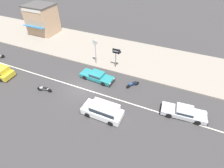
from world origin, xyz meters
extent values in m
plane|color=#383535|center=(0.00, 0.00, 0.00)|extent=(160.00, 160.00, 0.00)
cube|color=silver|center=(0.00, 0.00, 0.00)|extent=(50.40, 0.14, 0.01)
cube|color=gray|center=(0.00, 9.87, 0.07)|extent=(68.00, 10.00, 0.15)
cube|color=teal|center=(0.77, 2.44, 0.41)|extent=(4.65, 1.90, 0.48)
cube|color=teal|center=(0.83, 2.44, 0.85)|extent=(1.80, 1.56, 0.42)
cube|color=#28333D|center=(0.83, 2.44, 0.85)|extent=(1.73, 1.59, 0.27)
cube|color=black|center=(3.10, 2.29, 0.31)|extent=(0.22, 1.58, 0.28)
cube|color=white|center=(3.10, 2.86, 0.51)|extent=(0.10, 0.24, 0.14)
cube|color=white|center=(3.03, 1.73, 0.51)|extent=(0.10, 0.24, 0.14)
cylinder|color=black|center=(2.23, 3.12, 0.30)|extent=(0.61, 0.26, 0.60)
cylinder|color=black|center=(2.13, 1.59, 0.30)|extent=(0.61, 0.26, 0.60)
cylinder|color=black|center=(-0.59, 3.30, 0.30)|extent=(0.61, 0.26, 0.60)
cylinder|color=black|center=(-0.68, 1.77, 0.30)|extent=(0.61, 0.26, 0.60)
cube|color=#B7BABF|center=(12.08, 0.62, 0.41)|extent=(4.68, 2.04, 0.48)
cube|color=#B7BABF|center=(12.14, 0.62, 0.85)|extent=(1.83, 1.63, 0.42)
cube|color=#28333D|center=(12.14, 0.62, 0.85)|extent=(1.77, 1.65, 0.27)
cube|color=black|center=(14.40, 0.82, 0.31)|extent=(0.26, 1.62, 0.28)
cube|color=white|center=(14.32, 1.39, 0.51)|extent=(0.10, 0.25, 0.14)
cube|color=white|center=(14.42, 0.24, 0.51)|extent=(0.10, 0.25, 0.14)
cylinder|color=black|center=(13.42, 1.52, 0.30)|extent=(0.62, 0.27, 0.60)
cylinder|color=black|center=(13.55, -0.04, 0.30)|extent=(0.62, 0.27, 0.60)
cylinder|color=black|center=(10.60, 1.27, 0.30)|extent=(0.62, 0.27, 0.60)
cylinder|color=black|center=(10.74, -0.29, 0.30)|extent=(0.62, 0.27, 0.60)
cylinder|color=black|center=(-10.52, -3.17, 0.30)|extent=(0.61, 0.26, 0.60)
cylinder|color=black|center=(-10.65, -1.45, 0.30)|extent=(0.61, 0.26, 0.60)
cube|color=white|center=(4.23, -2.84, 0.52)|extent=(4.33, 1.82, 0.70)
cube|color=white|center=(4.50, -2.85, 1.21)|extent=(2.93, 1.63, 0.70)
cube|color=#28333D|center=(4.50, -2.85, 1.21)|extent=(2.81, 1.66, 0.45)
cube|color=black|center=(2.02, -2.83, 0.31)|extent=(0.13, 1.75, 0.28)
cube|color=white|center=(2.05, -3.45, 0.67)|extent=(0.08, 0.24, 0.14)
cube|color=white|center=(2.06, -2.20, 0.67)|extent=(0.08, 0.24, 0.14)
cylinder|color=black|center=(2.89, -3.68, 0.30)|extent=(0.60, 0.22, 0.60)
cylinder|color=black|center=(2.90, -1.99, 0.30)|extent=(0.60, 0.22, 0.60)
cylinder|color=black|center=(5.56, -3.70, 0.30)|extent=(0.60, 0.22, 0.60)
cylinder|color=black|center=(5.58, -2.01, 0.30)|extent=(0.60, 0.22, 0.60)
cylinder|color=black|center=(5.26, 2.44, 0.28)|extent=(0.43, 0.50, 0.56)
cylinder|color=black|center=(6.07, 3.44, 0.28)|extent=(0.43, 0.50, 0.56)
cube|color=#23479E|center=(5.67, 2.94, 0.48)|extent=(0.80, 0.94, 0.18)
cube|color=black|center=(5.77, 3.06, 0.62)|extent=(0.55, 0.60, 0.12)
ellipsoid|color=#23479E|center=(5.52, 2.76, 0.60)|extent=(0.44, 0.46, 0.22)
cylinder|color=#232326|center=(5.28, 2.46, 0.78)|extent=(0.45, 0.38, 0.03)
cylinder|color=black|center=(-15.38, 1.21, 0.28)|extent=(0.38, 0.53, 0.56)
cylinder|color=#232326|center=(-15.39, 1.19, 0.78)|extent=(0.49, 0.32, 0.03)
cylinder|color=black|center=(-4.63, -2.49, 0.28)|extent=(0.57, 0.21, 0.56)
cylinder|color=black|center=(-3.32, -2.22, 0.28)|extent=(0.57, 0.21, 0.56)
cube|color=silver|center=(-3.97, -2.35, 0.48)|extent=(1.14, 0.36, 0.18)
cube|color=black|center=(-3.81, -2.32, 0.62)|extent=(0.64, 0.35, 0.12)
ellipsoid|color=silver|center=(-4.20, -2.40, 0.60)|extent=(0.44, 0.31, 0.22)
cylinder|color=#232326|center=(-4.60, -2.48, 0.78)|extent=(0.14, 0.55, 0.03)
cylinder|color=#9E9EA3|center=(-1.00, 5.65, 1.70)|extent=(0.12, 0.12, 3.11)
cylinder|color=#9E9EA3|center=(-1.00, 5.65, 3.61)|extent=(0.71, 0.18, 0.71)
cylinder|color=white|center=(-1.00, 5.56, 3.61)|extent=(0.62, 0.02, 0.62)
cylinder|color=white|center=(-1.00, 5.75, 3.61)|extent=(0.62, 0.02, 0.62)
cube|color=black|center=(-1.00, 5.55, 3.61)|extent=(0.29, 0.01, 0.18)
cube|color=black|center=(-1.00, 5.55, 3.61)|extent=(0.31, 0.01, 0.43)
cylinder|color=#4C4C51|center=(2.00, 5.99, 1.28)|extent=(0.10, 0.10, 2.27)
cube|color=black|center=(2.00, 5.95, 2.75)|extent=(0.97, 0.06, 0.67)
cone|color=black|center=(2.67, 5.95, 2.75)|extent=(0.36, 0.74, 0.74)
cube|color=white|center=(2.00, 5.91, 2.75)|extent=(0.78, 0.01, 0.10)
cube|color=tan|center=(-15.60, 11.51, 2.67)|extent=(4.90, 4.17, 5.04)
cube|color=#474442|center=(-15.60, 11.51, 5.31)|extent=(4.99, 4.25, 0.24)
cube|color=#286BA3|center=(-15.60, 9.07, 2.20)|extent=(4.41, 0.90, 0.28)
cube|color=white|center=(-15.60, 9.40, 4.89)|extent=(4.16, 0.08, 0.44)
camera|label=1|loc=(10.13, -13.61, 14.59)|focal=28.00mm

